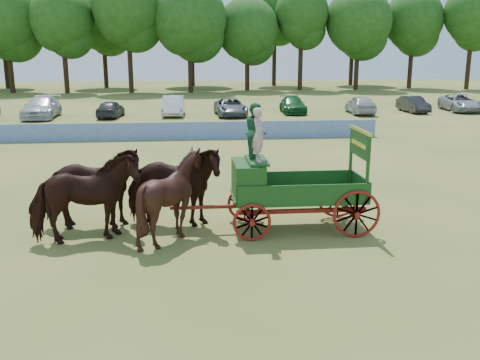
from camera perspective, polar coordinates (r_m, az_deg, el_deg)
ground at (r=14.80m, az=-7.11°, el=-7.13°), size 160.00×160.00×0.00m
horse_lead_left at (r=15.33m, az=-16.24°, el=-1.95°), size 3.20×2.06×2.50m
horse_lead_right at (r=16.37m, az=-15.56°, el=-0.91°), size 2.98×1.40×2.50m
horse_wheel_left at (r=15.06m, az=-7.23°, el=-1.76°), size 2.60×2.40×2.50m
horse_wheel_right at (r=16.12m, az=-7.14°, el=-0.73°), size 3.13×1.79×2.50m
farm_dray at (r=15.72m, az=3.61°, el=0.48°), size 6.00×2.00×3.74m
sponsor_banner at (r=32.22m, az=-8.21°, el=5.18°), size 26.00×0.08×1.05m
parked_cars at (r=44.03m, az=-5.09°, el=7.83°), size 57.45×6.99×1.65m
treeline at (r=73.64m, az=-9.76°, el=16.70°), size 89.95×20.85×15.14m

